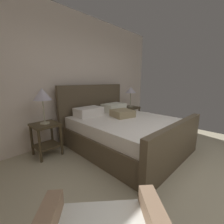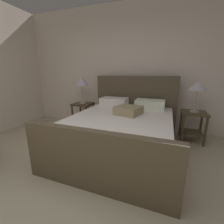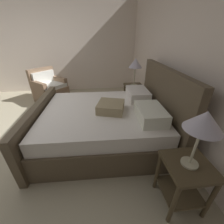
% 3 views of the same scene
% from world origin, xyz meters
% --- Properties ---
extents(ground_plane, '(5.17, 5.61, 0.02)m').
position_xyz_m(ground_plane, '(0.00, 0.00, -0.01)').
color(ground_plane, '#B3A98B').
extents(wall_back, '(5.29, 0.12, 2.83)m').
position_xyz_m(wall_back, '(0.00, 2.86, 1.41)').
color(wall_back, silver).
rests_on(wall_back, ground).
extents(bed, '(1.87, 2.20, 1.26)m').
position_xyz_m(bed, '(0.23, 1.64, 0.35)').
color(bed, brown).
rests_on(bed, ground).
extents(nightstand_right, '(0.44, 0.44, 0.60)m').
position_xyz_m(nightstand_right, '(1.45, 2.37, 0.40)').
color(nightstand_right, '#473B26').
rests_on(nightstand_right, ground).
extents(table_lamp_right, '(0.31, 0.31, 0.58)m').
position_xyz_m(table_lamp_right, '(1.45, 2.37, 1.08)').
color(table_lamp_right, '#B7B293').
rests_on(table_lamp_right, nightstand_right).
extents(nightstand_left, '(0.44, 0.44, 0.60)m').
position_xyz_m(nightstand_left, '(-0.99, 2.44, 0.40)').
color(nightstand_left, '#473B26').
rests_on(nightstand_left, ground).
extents(table_lamp_left, '(0.31, 0.31, 0.63)m').
position_xyz_m(table_lamp_left, '(-0.99, 2.44, 1.11)').
color(table_lamp_left, '#B7B293').
rests_on(table_lamp_left, nightstand_left).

